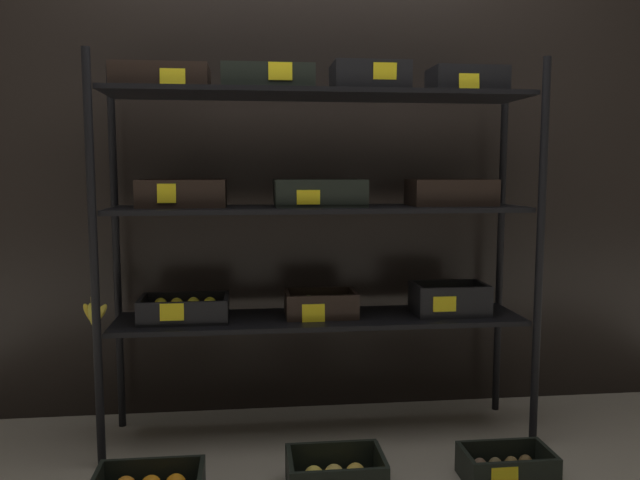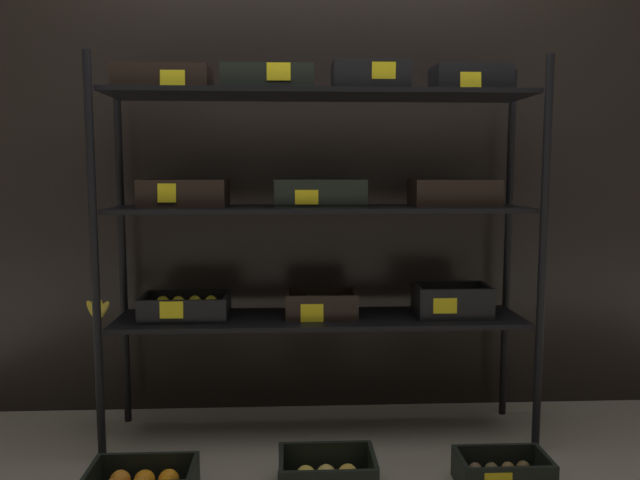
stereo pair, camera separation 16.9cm
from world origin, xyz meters
TOP-DOWN VIEW (x-y plane):
  - ground_plane at (0.00, 0.00)m, footprint 10.00×10.00m
  - storefront_wall at (0.00, 0.40)m, footprint 4.15×0.12m
  - display_rack at (-0.01, 0.01)m, footprint 1.86×0.43m
  - crate_ground_apple_gold at (0.00, -0.49)m, footprint 0.35×0.25m
  - crate_ground_kiwi at (0.64, -0.48)m, footprint 0.33×0.21m

SIDE VIEW (x-z plane):
  - ground_plane at x=0.00m, z-range 0.00..0.00m
  - crate_ground_kiwi at x=0.64m, z-range -0.01..0.11m
  - crate_ground_apple_gold at x=0.00m, z-range -0.02..0.12m
  - display_rack at x=-0.01m, z-range 0.22..1.81m
  - storefront_wall at x=0.00m, z-range 0.00..2.40m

